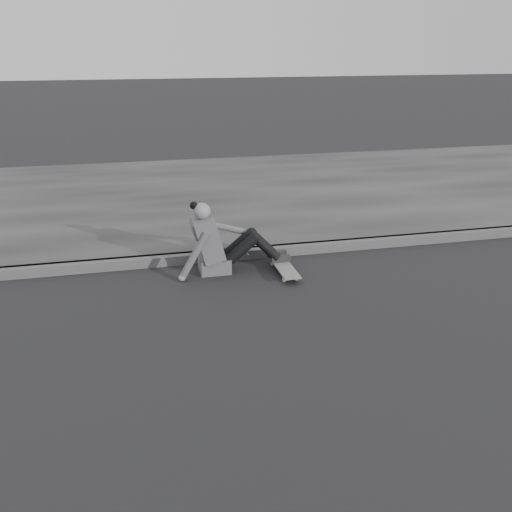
# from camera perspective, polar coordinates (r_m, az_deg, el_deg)

# --- Properties ---
(ground) EXTENTS (80.00, 80.00, 0.00)m
(ground) POSITION_cam_1_polar(r_m,az_deg,el_deg) (5.74, 20.98, -7.78)
(ground) COLOR black
(ground) RESTS_ON ground
(curb) EXTENTS (24.00, 0.16, 0.12)m
(curb) POSITION_cam_1_polar(r_m,az_deg,el_deg) (7.77, 10.68, 1.23)
(curb) COLOR #494949
(curb) RESTS_ON ground
(sidewalk) EXTENTS (24.00, 6.00, 0.12)m
(sidewalk) POSITION_cam_1_polar(r_m,az_deg,el_deg) (10.48, 4.08, 6.62)
(sidewalk) COLOR #313131
(sidewalk) RESTS_ON ground
(skateboard) EXTENTS (0.20, 0.78, 0.09)m
(skateboard) POSITION_cam_1_polar(r_m,az_deg,el_deg) (6.82, 2.83, -1.15)
(skateboard) COLOR #9E9F9A
(skateboard) RESTS_ON ground
(seated_woman) EXTENTS (1.38, 0.46, 0.88)m
(seated_woman) POSITION_cam_1_polar(r_m,az_deg,el_deg) (6.78, -3.68, 1.34)
(seated_woman) COLOR #4F4F51
(seated_woman) RESTS_ON ground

